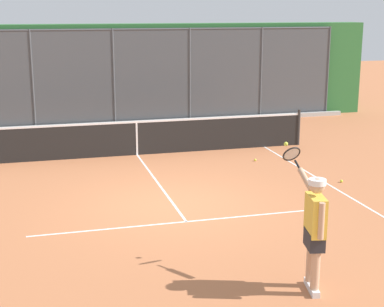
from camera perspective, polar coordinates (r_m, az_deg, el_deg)
ground_plane at (r=12.35m, az=-1.79°, el=-4.95°), size 60.00×60.00×0.00m
court_line_markings at (r=11.17m, az=-0.25°, el=-7.01°), size 7.67×10.05×0.01m
fence_backdrop at (r=21.24m, az=-7.81°, el=7.61°), size 19.26×1.37×3.46m
tennis_net at (r=16.43m, az=-5.37°, el=1.54°), size 9.86×0.09×1.07m
tennis_player at (r=8.58m, az=11.75°, el=-6.82°), size 0.31×1.42×1.98m
tennis_ball_by_sideline at (r=15.88m, az=6.13°, el=-0.62°), size 0.07×0.07×0.07m
tennis_ball_near_net at (r=14.31m, az=14.25°, el=-2.60°), size 0.07×0.07×0.07m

